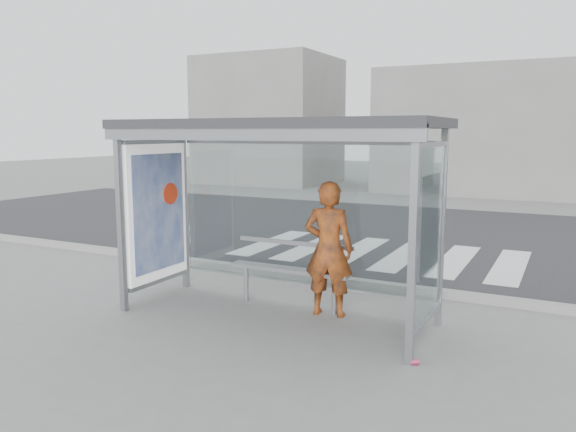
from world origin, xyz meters
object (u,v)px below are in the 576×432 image
object	(u,v)px
person	(329,249)
bench	(289,269)
bus_shelter	(252,168)
soda_can	(414,362)

from	to	relation	value
person	bench	bearing A→B (deg)	-14.65
bus_shelter	person	size ratio (longest dim) A/B	2.33
person	bench	world-z (taller)	person
bench	bus_shelter	bearing A→B (deg)	-127.37
person	bench	size ratio (longest dim) A/B	1.02
bus_shelter	soda_can	bearing A→B (deg)	-17.25
bus_shelter	soda_can	size ratio (longest dim) A/B	39.38
person	bench	distance (m)	0.73
soda_can	person	bearing A→B (deg)	142.72
bus_shelter	person	world-z (taller)	bus_shelter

